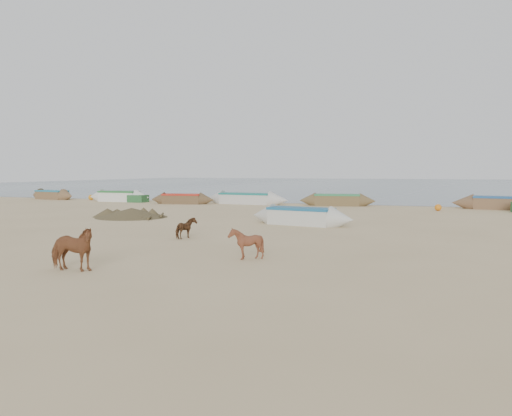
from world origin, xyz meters
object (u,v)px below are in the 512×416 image
(cow_adult, at_px, (71,249))
(near_canoe, at_px, (301,216))
(calf_right, at_px, (187,228))
(calf_front, at_px, (246,243))

(cow_adult, bearing_deg, near_canoe, -18.05)
(calf_right, xyz_separation_m, near_canoe, (3.03, 6.25, 0.02))
(calf_front, distance_m, near_canoe, 9.78)
(calf_front, xyz_separation_m, near_canoe, (-0.73, 9.75, -0.06))
(cow_adult, height_order, near_canoe, cow_adult)
(calf_front, distance_m, calf_right, 5.14)
(cow_adult, distance_m, calf_right, 6.65)
(calf_front, relative_size, near_canoe, 0.18)
(calf_right, bearing_deg, calf_front, -144.34)
(cow_adult, xyz_separation_m, calf_right, (-0.00, 6.65, -0.19))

